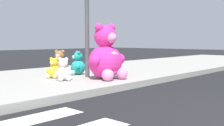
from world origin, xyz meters
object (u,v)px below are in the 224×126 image
plush_brown (59,64)px  plush_tan (106,65)px  plush_teal (77,65)px  plush_pink_large (106,57)px  sign_pole (87,10)px  plush_white (64,71)px  plush_yellow (54,70)px

plush_brown → plush_tan: 1.29m
plush_teal → plush_tan: plush_teal is taller
plush_pink_large → sign_pole: bearing=98.6°
plush_white → plush_tan: bearing=8.7°
plush_pink_large → plush_yellow: plush_pink_large is taller
plush_yellow → plush_teal: plush_teal is taller
sign_pole → plush_tan: (0.88, 0.20, -1.45)m
plush_brown → plush_teal: bearing=-54.4°
plush_yellow → plush_brown: 0.79m
plush_brown → plush_yellow: bearing=-136.3°
plush_yellow → plush_tan: bearing=-9.9°
plush_pink_large → plush_teal: size_ratio=2.08×
sign_pole → plush_teal: 1.57m
plush_pink_large → plush_tan: (0.79, 0.79, -0.29)m
plush_teal → plush_tan: 0.81m
plush_pink_large → plush_white: bearing=148.7°
plush_white → sign_pole: bearing=4.1°
plush_pink_large → plush_tan: size_ratio=2.13×
plush_yellow → plush_tan: (1.57, -0.27, 0.05)m
plush_yellow → plush_tan: plush_tan is taller
plush_pink_large → plush_teal: plush_pink_large is taller
plush_pink_large → plush_white: size_ratio=2.50×
plush_yellow → plush_pink_large: bearing=-53.7°
plush_pink_large → plush_white: 1.08m
sign_pole → plush_yellow: bearing=145.6°
plush_brown → plush_pink_large: bearing=-82.4°
plush_yellow → plush_brown: plush_brown is taller
plush_brown → plush_tan: size_ratio=1.08×
plush_tan → plush_white: size_ratio=1.17×
plush_pink_large → plush_brown: (-0.21, 1.60, -0.27)m
plush_yellow → plush_brown: (0.57, 0.54, 0.07)m
plush_brown → plush_tan: (1.00, -0.81, -0.02)m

